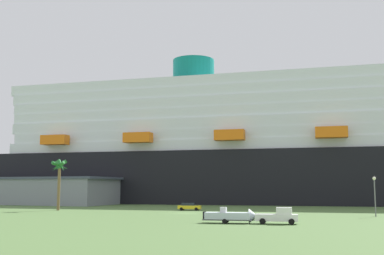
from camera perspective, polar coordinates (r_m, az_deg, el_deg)
The scene contains 8 objects.
ground_plane at distance 119.68m, azimuth 3.51°, elevation -9.38°, with size 600.00×600.00×0.00m, color #4C6B38.
cruise_ship at distance 145.91m, azimuth 11.13°, elevation -2.96°, with size 227.52×44.72×56.98m.
terminal_building at distance 144.49m, azimuth -18.21°, elevation -7.14°, with size 49.29×21.89×7.52m.
pickup_truck at distance 66.00m, azimuth 10.23°, elevation -10.32°, with size 5.72×2.57×2.20m.
small_boat_on_trailer at distance 66.57m, azimuth 4.95°, elevation -10.45°, with size 8.58×2.56×2.15m.
palm_tree at distance 105.51m, azimuth -15.48°, elevation -4.93°, with size 3.65×3.77×10.75m.
street_lamp at distance 86.14m, azimuth 20.87°, elevation -6.93°, with size 0.56×0.56×6.59m.
parked_car_yellow_taxi at distance 101.27m, azimuth -0.33°, elevation -9.36°, with size 4.89×2.36×1.58m.
Camera 1 is at (27.17, -86.45, 4.97)m, focal length 44.91 mm.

